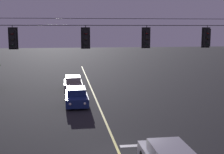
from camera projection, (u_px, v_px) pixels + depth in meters
lane_centre_stripe at (102, 114)px, 23.61m from camera, size 0.14×60.00×0.01m
stop_bar_paint at (151, 145)px, 17.43m from camera, size 3.40×0.36×0.01m
signal_span_assembly at (115, 70)px, 17.13m from camera, size 16.69×0.32×7.82m
traffic_light_leftmost at (13, 38)px, 16.12m from camera, size 0.48×0.41×1.22m
traffic_light_left_inner at (86, 38)px, 16.64m from camera, size 0.48×0.41×1.22m
traffic_light_centre at (147, 38)px, 17.10m from camera, size 0.48×0.41×1.22m
traffic_light_right_inner at (207, 38)px, 17.58m from camera, size 0.48×0.41×1.22m
car_oncoming_lead at (76, 97)px, 26.53m from camera, size 1.80×4.42×1.39m
car_oncoming_trailing at (73, 84)px, 32.89m from camera, size 1.80×4.42×1.39m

